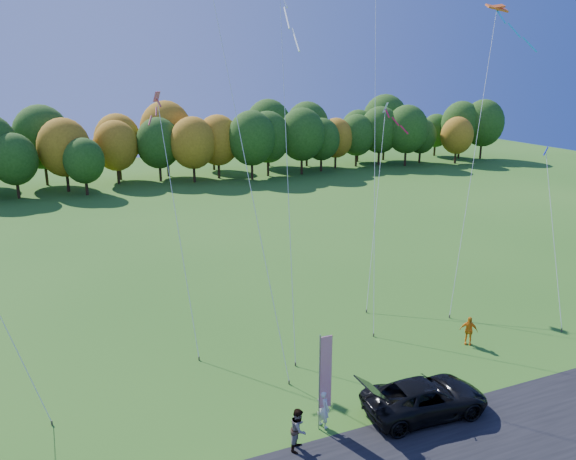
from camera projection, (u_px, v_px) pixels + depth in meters
name	position (u px, v px, depth m)	size (l,w,h in m)	color
ground	(341.00, 417.00, 24.72)	(160.00, 160.00, 0.00)	#275E19
tree_line	(142.00, 186.00, 73.35)	(116.00, 12.00, 10.00)	#1E4711
black_suv	(425.00, 398.00, 24.79)	(2.60, 5.63, 1.57)	black
person_tailgate_a	(323.00, 408.00, 23.84)	(0.64, 0.42, 1.76)	silver
person_tailgate_b	(299.00, 429.00, 22.45)	(0.87, 0.68, 1.80)	gray
person_east	(469.00, 330.00, 31.07)	(0.96, 0.40, 1.63)	orange
feather_flag	(324.00, 371.00, 23.25)	(0.58, 0.07, 4.40)	#999999
kite_delta_blue	(224.00, 55.00, 27.31)	(3.76, 11.55, 31.29)	#4C3F33
kite_parafoil_orange	(375.00, 59.00, 34.89)	(8.51, 13.61, 31.19)	#4C3F33
kite_delta_red	(287.00, 159.00, 30.51)	(3.77, 9.28, 20.56)	#4C3F33
kite_parafoil_rainbow	(474.00, 156.00, 35.64)	(8.09, 6.19, 19.19)	#4C3F33
kite_diamond_white	(377.00, 203.00, 37.23)	(5.29, 6.79, 12.83)	#4C3F33
kite_diamond_pink	(173.00, 195.00, 31.05)	(1.01, 7.70, 13.82)	#4C3F33
kite_diamond_blue_low	(553.00, 236.00, 34.12)	(3.05, 5.59, 10.30)	#4C3F33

